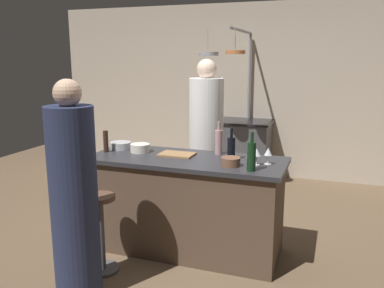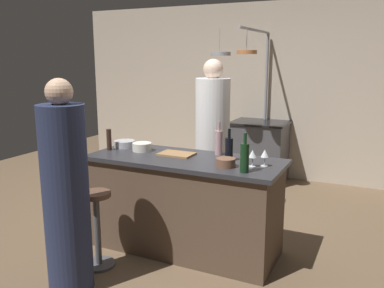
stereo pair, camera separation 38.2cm
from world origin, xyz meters
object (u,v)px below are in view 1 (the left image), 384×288
Objects in this scene: stove_range at (244,150)px; wine_glass_by_chef at (268,152)px; chef at (206,146)px; mixing_bowl_steel at (121,145)px; cutting_board at (177,154)px; mixing_bowl_wooden at (231,162)px; wine_glass_near_left_guest at (257,153)px; wine_bottle_dark at (231,148)px; potted_plant at (73,179)px; wine_bottle_red at (251,156)px; wine_bottle_rose at (219,142)px; guest_left at (74,200)px; pepper_mill at (106,141)px; bar_stool_left at (101,230)px; mixing_bowl_ceramic at (140,148)px.

wine_glass_by_chef reaches higher than stove_range.
mixing_bowl_steel is (-0.68, -0.71, 0.11)m from chef.
mixing_bowl_wooden is (0.57, -0.20, 0.03)m from cutting_board.
wine_bottle_dark is at bearing 155.91° from wine_glass_near_left_guest.
chef is 3.44× the size of potted_plant.
mixing_bowl_steel reaches higher than cutting_board.
cutting_board is 0.82m from wine_bottle_red.
mixing_bowl_wooden is (0.21, -0.38, -0.09)m from wine_bottle_rose.
wine_glass_near_left_guest is at bearing -75.36° from stove_range.
pepper_mill is (-0.30, 0.96, 0.24)m from guest_left.
wine_glass_by_chef is (0.74, -2.43, 0.56)m from stove_range.
wine_bottle_rose is (0.24, -2.21, 0.58)m from stove_range.
mixing_bowl_steel is (-0.22, 0.76, 0.56)m from bar_stool_left.
chef is at bearing 129.46° from wine_glass_near_left_guest.
wine_glass_near_left_guest is (0.01, 0.19, -0.02)m from wine_bottle_red.
bar_stool_left is at bearing -161.65° from wine_bottle_red.
wine_bottle_red reaches higher than pepper_mill.
wine_glass_near_left_guest reaches higher than mixing_bowl_wooden.
wine_bottle_red is 0.23m from mixing_bowl_wooden.
wine_bottle_rose reaches higher than mixing_bowl_ceramic.
potted_plant is 3.56× the size of wine_glass_near_left_guest.
wine_glass_near_left_guest is at bearing -146.62° from wine_glass_by_chef.
bar_stool_left is at bearing -92.98° from mixing_bowl_ceramic.
chef is 1.12m from mixing_bowl_wooden.
wine_bottle_red reaches higher than wine_bottle_rose.
pepper_mill reaches higher than stove_range.
pepper_mill is 1.56m from wine_glass_by_chef.
cutting_board is 0.64m from mixing_bowl_steel.
pepper_mill is 1.47m from wine_glass_near_left_guest.
wine_bottle_dark reaches higher than mixing_bowl_steel.
cutting_board is 1.10× the size of wine_bottle_dark.
guest_left is 1.08m from mixing_bowl_ceramic.
potted_plant is 3.56× the size of wine_glass_by_chef.
wine_bottle_rose is at bearing 156.10° from wine_glass_by_chef.
guest_left is at bearing -103.24° from chef.
pepper_mill is at bearing -129.73° from chef.
stove_range is 1.65m from chef.
mixing_bowl_steel is (-1.40, 0.36, -0.09)m from wine_bottle_red.
potted_plant is at bearing 152.54° from mixing_bowl_ceramic.
mixing_bowl_wooden is at bearing 41.65° from guest_left.
wine_bottle_dark reaches higher than cutting_board.
wine_glass_near_left_guest is at bearing 25.94° from bar_stool_left.
wine_bottle_rose is 2.16× the size of wine_glass_near_left_guest.
mixing_bowl_wooden is (0.45, -2.59, 0.49)m from stove_range.
mixing_bowl_ceramic is (-0.51, -2.38, 0.49)m from stove_range.
mixing_bowl_wooden reaches higher than bar_stool_left.
mixing_bowl_steel is (-1.41, 0.18, -0.07)m from wine_glass_near_left_guest.
wine_glass_by_chef is at bearing 28.04° from mixing_bowl_wooden.
wine_glass_near_left_guest is at bearing 39.29° from guest_left.
pepper_mill is at bearing -171.75° from cutting_board.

